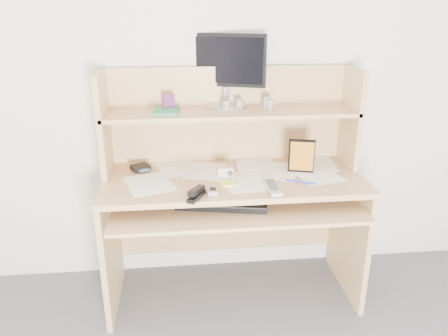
{
  "coord_description": "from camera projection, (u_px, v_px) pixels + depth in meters",
  "views": [
    {
      "loc": [
        -0.28,
        -0.69,
        1.63
      ],
      "look_at": [
        -0.06,
        1.43,
        0.82
      ],
      "focal_mm": 35.0,
      "sensor_mm": 36.0,
      "label": 1
    }
  ],
  "objects": [
    {
      "name": "blue_pen",
      "position": [
        300.0,
        182.0,
        2.27
      ],
      "size": [
        0.14,
        0.08,
        0.01
      ],
      "primitive_type": "cylinder",
      "rotation": [
        1.57,
        0.0,
        1.09
      ],
      "color": "#182BB4",
      "rests_on": "paper_clutter"
    },
    {
      "name": "keyboard",
      "position": [
        222.0,
        203.0,
        2.25
      ],
      "size": [
        0.49,
        0.25,
        0.03
      ],
      "rotation": [
        0.0,
        0.0,
        -0.2
      ],
      "color": "black",
      "rests_on": "desk"
    },
    {
      "name": "desk",
      "position": [
        232.0,
        181.0,
        2.45
      ],
      "size": [
        1.4,
        0.7,
        1.3
      ],
      "color": "tan",
      "rests_on": "floor"
    },
    {
      "name": "card_box",
      "position": [
        169.0,
        103.0,
        2.36
      ],
      "size": [
        0.07,
        0.05,
        0.09
      ],
      "primitive_type": "cube",
      "rotation": [
        0.0,
        0.0,
        0.5
      ],
      "color": "#A92F16",
      "rests_on": "desk"
    },
    {
      "name": "paper_clutter",
      "position": [
        234.0,
        176.0,
        2.36
      ],
      "size": [
        1.32,
        0.54,
        0.01
      ],
      "primitive_type": "cube",
      "color": "white",
      "rests_on": "desk"
    },
    {
      "name": "chip_stack_b",
      "position": [
        270.0,
        105.0,
        2.38
      ],
      "size": [
        0.04,
        0.04,
        0.06
      ],
      "primitive_type": "cylinder",
      "rotation": [
        0.0,
        0.0,
        -0.02
      ],
      "color": "white",
      "rests_on": "desk"
    },
    {
      "name": "game_case",
      "position": [
        301.0,
        156.0,
        2.36
      ],
      "size": [
        0.14,
        0.05,
        0.2
      ],
      "primitive_type": "cube",
      "rotation": [
        0.0,
        0.0,
        -0.26
      ],
      "color": "black",
      "rests_on": "paper_clutter"
    },
    {
      "name": "tv_remote",
      "position": [
        272.0,
        187.0,
        2.18
      ],
      "size": [
        0.06,
        0.2,
        0.02
      ],
      "primitive_type": "cube",
      "rotation": [
        0.0,
        0.0,
        0.04
      ],
      "color": "#AFAFAA",
      "rests_on": "paper_clutter"
    },
    {
      "name": "chip_stack_a",
      "position": [
        226.0,
        106.0,
        2.36
      ],
      "size": [
        0.05,
        0.05,
        0.06
      ],
      "primitive_type": "cylinder",
      "rotation": [
        0.0,
        0.0,
        -0.22
      ],
      "color": "black",
      "rests_on": "desk"
    },
    {
      "name": "chip_stack_d",
      "position": [
        267.0,
        103.0,
        2.4
      ],
      "size": [
        0.04,
        0.04,
        0.07
      ],
      "primitive_type": "cylinder",
      "rotation": [
        0.0,
        0.0,
        0.02
      ],
      "color": "white",
      "rests_on": "desk"
    },
    {
      "name": "monitor",
      "position": [
        225.0,
        68.0,
        2.42
      ],
      "size": [
        0.44,
        0.24,
        0.4
      ],
      "rotation": [
        0.0,
        0.0,
        -0.37
      ],
      "color": "#A8A8AD",
      "rests_on": "desk"
    },
    {
      "name": "wallet",
      "position": [
        140.0,
        167.0,
        2.44
      ],
      "size": [
        0.12,
        0.12,
        0.02
      ],
      "primitive_type": "cube",
      "rotation": [
        0.0,
        0.0,
        0.5
      ],
      "color": "black",
      "rests_on": "paper_clutter"
    },
    {
      "name": "digital_camera",
      "position": [
        225.0,
        172.0,
        2.34
      ],
      "size": [
        0.08,
        0.03,
        0.05
      ],
      "primitive_type": "cube",
      "rotation": [
        0.0,
        0.0,
        0.01
      ],
      "color": "silver",
      "rests_on": "paper_clutter"
    },
    {
      "name": "back_wall",
      "position": [
        227.0,
        74.0,
        2.48
      ],
      "size": [
        3.6,
        0.04,
        2.5
      ],
      "primitive_type": "cube",
      "color": "silver",
      "rests_on": "floor"
    },
    {
      "name": "flip_phone",
      "position": [
        213.0,
        190.0,
        2.15
      ],
      "size": [
        0.05,
        0.09,
        0.02
      ],
      "primitive_type": "cube",
      "rotation": [
        0.0,
        0.0,
        -0.02
      ],
      "color": "#AAAAAC",
      "rests_on": "paper_clutter"
    },
    {
      "name": "stapler",
      "position": [
        197.0,
        193.0,
        2.09
      ],
      "size": [
        0.1,
        0.15,
        0.04
      ],
      "primitive_type": "cube",
      "rotation": [
        0.0,
        0.0,
        -0.48
      ],
      "color": "black",
      "rests_on": "paper_clutter"
    },
    {
      "name": "chip_stack_c",
      "position": [
        239.0,
        104.0,
        2.4
      ],
      "size": [
        0.06,
        0.06,
        0.06
      ],
      "primitive_type": "cylinder",
      "rotation": [
        0.0,
        0.0,
        -0.42
      ],
      "color": "black",
      "rests_on": "desk"
    },
    {
      "name": "sticky_note_pad",
      "position": [
        228.0,
        183.0,
        2.26
      ],
      "size": [
        0.09,
        0.09,
        0.01
      ],
      "primitive_type": "cube",
      "rotation": [
        0.0,
        0.0,
        0.17
      ],
      "color": "yellow",
      "rests_on": "desk"
    },
    {
      "name": "shelf_book",
      "position": [
        166.0,
        111.0,
        2.33
      ],
      "size": [
        0.15,
        0.19,
        0.02
      ],
      "primitive_type": "cube",
      "rotation": [
        0.0,
        0.0,
        -0.1
      ],
      "color": "#338056",
      "rests_on": "desk"
    }
  ]
}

